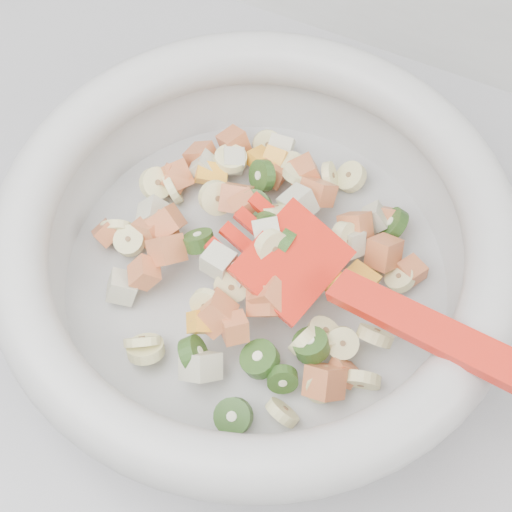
% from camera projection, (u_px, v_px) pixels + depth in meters
% --- Properties ---
extents(counter, '(2.00, 0.60, 0.90)m').
position_uv_depth(counter, '(386.00, 504.00, 0.98)').
color(counter, gray).
rests_on(counter, ground).
extents(mixing_bowl, '(0.49, 0.38, 0.15)m').
position_uv_depth(mixing_bowl, '(257.00, 249.00, 0.58)').
color(mixing_bowl, '#B9B9B7').
rests_on(mixing_bowl, counter).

